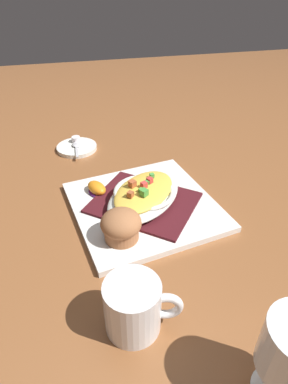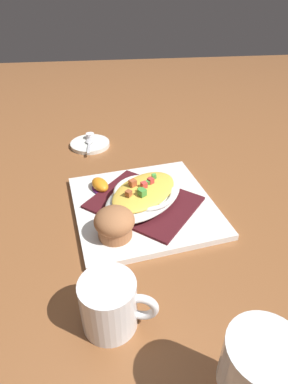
{
  "view_description": "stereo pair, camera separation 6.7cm",
  "coord_description": "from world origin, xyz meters",
  "px_view_note": "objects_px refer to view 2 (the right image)",
  "views": [
    {
      "loc": [
        -0.13,
        -0.53,
        0.43
      ],
      "look_at": [
        0.0,
        0.0,
        0.04
      ],
      "focal_mm": 30.5,
      "sensor_mm": 36.0,
      "label": 1
    },
    {
      "loc": [
        -0.06,
        -0.55,
        0.43
      ],
      "look_at": [
        0.0,
        0.0,
        0.04
      ],
      "focal_mm": 30.5,
      "sensor_mm": 36.0,
      "label": 2
    }
  ],
  "objects_px": {
    "creamer_saucer": "(90,144)",
    "gratin_dish": "(144,194)",
    "stemmed_glass": "(259,369)",
    "spoon": "(90,142)",
    "coffee_mug": "(110,306)",
    "creamer_cup_0": "(90,136)",
    "muffin": "(115,223)",
    "orange_garnish": "(100,185)",
    "square_plate": "(144,206)"
  },
  "relations": [
    {
      "from": "creamer_saucer",
      "to": "creamer_cup_0",
      "type": "relative_size",
      "value": 4.62
    },
    {
      "from": "square_plate",
      "to": "creamer_saucer",
      "type": "distance_m",
      "value": 0.33
    },
    {
      "from": "gratin_dish",
      "to": "spoon",
      "type": "bearing_deg",
      "value": 111.73
    },
    {
      "from": "muffin",
      "to": "gratin_dish",
      "type": "bearing_deg",
      "value": 54.61
    },
    {
      "from": "gratin_dish",
      "to": "stemmed_glass",
      "type": "xyz_separation_m",
      "value": [
        0.07,
        -0.39,
        0.05
      ]
    },
    {
      "from": "stemmed_glass",
      "to": "coffee_mug",
      "type": "bearing_deg",
      "value": 139.35
    },
    {
      "from": "muffin",
      "to": "orange_garnish",
      "type": "xyz_separation_m",
      "value": [
        -0.03,
        0.16,
        -0.02
      ]
    },
    {
      "from": "gratin_dish",
      "to": "creamer_saucer",
      "type": "xyz_separation_m",
      "value": [
        -0.12,
        0.31,
        -0.03
      ]
    },
    {
      "from": "creamer_saucer",
      "to": "gratin_dish",
      "type": "bearing_deg",
      "value": -68.69
    },
    {
      "from": "orange_garnish",
      "to": "creamer_saucer",
      "type": "bearing_deg",
      "value": 96.58
    },
    {
      "from": "stemmed_glass",
      "to": "muffin",
      "type": "bearing_deg",
      "value": 114.56
    },
    {
      "from": "creamer_saucer",
      "to": "spoon",
      "type": "bearing_deg",
      "value": -92.26
    },
    {
      "from": "creamer_saucer",
      "to": "creamer_cup_0",
      "type": "height_order",
      "value": "creamer_cup_0"
    },
    {
      "from": "muffin",
      "to": "spoon",
      "type": "xyz_separation_m",
      "value": [
        -0.05,
        0.39,
        -0.03
      ]
    },
    {
      "from": "muffin",
      "to": "creamer_cup_0",
      "type": "bearing_deg",
      "value": 97.21
    },
    {
      "from": "gratin_dish",
      "to": "orange_garnish",
      "type": "xyz_separation_m",
      "value": [
        -0.09,
        0.06,
        -0.01
      ]
    },
    {
      "from": "orange_garnish",
      "to": "creamer_saucer",
      "type": "xyz_separation_m",
      "value": [
        -0.03,
        0.24,
        -0.02
      ]
    },
    {
      "from": "spoon",
      "to": "creamer_cup_0",
      "type": "distance_m",
      "value": 0.03
    },
    {
      "from": "spoon",
      "to": "creamer_cup_0",
      "type": "xyz_separation_m",
      "value": [
        0.0,
        0.03,
        0.0
      ]
    },
    {
      "from": "stemmed_glass",
      "to": "creamer_cup_0",
      "type": "xyz_separation_m",
      "value": [
        -0.19,
        0.72,
        -0.07
      ]
    },
    {
      "from": "square_plate",
      "to": "muffin",
      "type": "distance_m",
      "value": 0.12
    },
    {
      "from": "square_plate",
      "to": "orange_garnish",
      "type": "height_order",
      "value": "orange_garnish"
    },
    {
      "from": "muffin",
      "to": "coffee_mug",
      "type": "relative_size",
      "value": 0.68
    },
    {
      "from": "square_plate",
      "to": "stemmed_glass",
      "type": "height_order",
      "value": "stemmed_glass"
    },
    {
      "from": "square_plate",
      "to": "gratin_dish",
      "type": "bearing_deg",
      "value": -148.17
    },
    {
      "from": "coffee_mug",
      "to": "creamer_saucer",
      "type": "distance_m",
      "value": 0.57
    },
    {
      "from": "square_plate",
      "to": "coffee_mug",
      "type": "bearing_deg",
      "value": -106.74
    },
    {
      "from": "creamer_saucer",
      "to": "spoon",
      "type": "relative_size",
      "value": 1.24
    },
    {
      "from": "stemmed_glass",
      "to": "square_plate",
      "type": "bearing_deg",
      "value": 100.51
    },
    {
      "from": "muffin",
      "to": "spoon",
      "type": "height_order",
      "value": "muffin"
    },
    {
      "from": "gratin_dish",
      "to": "orange_garnish",
      "type": "distance_m",
      "value": 0.11
    },
    {
      "from": "orange_garnish",
      "to": "stemmed_glass",
      "type": "xyz_separation_m",
      "value": [
        0.16,
        -0.46,
        0.07
      ]
    },
    {
      "from": "stemmed_glass",
      "to": "spoon",
      "type": "xyz_separation_m",
      "value": [
        -0.19,
        0.69,
        -0.08
      ]
    },
    {
      "from": "orange_garnish",
      "to": "stemmed_glass",
      "type": "height_order",
      "value": "stemmed_glass"
    },
    {
      "from": "coffee_mug",
      "to": "creamer_cup_0",
      "type": "xyz_separation_m",
      "value": [
        -0.04,
        0.59,
        -0.02
      ]
    },
    {
      "from": "square_plate",
      "to": "creamer_cup_0",
      "type": "xyz_separation_m",
      "value": [
        -0.12,
        0.33,
        0.01
      ]
    },
    {
      "from": "square_plate",
      "to": "muffin",
      "type": "bearing_deg",
      "value": -125.4
    },
    {
      "from": "square_plate",
      "to": "orange_garnish",
      "type": "relative_size",
      "value": 4.65
    },
    {
      "from": "creamer_cup_0",
      "to": "creamer_saucer",
      "type": "bearing_deg",
      "value": -92.26
    },
    {
      "from": "gratin_dish",
      "to": "stemmed_glass",
      "type": "bearing_deg",
      "value": -79.48
    },
    {
      "from": "square_plate",
      "to": "creamer_cup_0",
      "type": "distance_m",
      "value": 0.35
    },
    {
      "from": "gratin_dish",
      "to": "creamer_saucer",
      "type": "bearing_deg",
      "value": 111.31
    },
    {
      "from": "square_plate",
      "to": "creamer_cup_0",
      "type": "relative_size",
      "value": 11.99
    },
    {
      "from": "muffin",
      "to": "orange_garnish",
      "type": "relative_size",
      "value": 1.21
    },
    {
      "from": "creamer_cup_0",
      "to": "gratin_dish",
      "type": "bearing_deg",
      "value": -70.32
    },
    {
      "from": "orange_garnish",
      "to": "creamer_cup_0",
      "type": "relative_size",
      "value": 2.58
    },
    {
      "from": "square_plate",
      "to": "gratin_dish",
      "type": "height_order",
      "value": "gratin_dish"
    },
    {
      "from": "muffin",
      "to": "creamer_saucer",
      "type": "relative_size",
      "value": 0.68
    },
    {
      "from": "gratin_dish",
      "to": "muffin",
      "type": "height_order",
      "value": "muffin"
    },
    {
      "from": "gratin_dish",
      "to": "spoon",
      "type": "xyz_separation_m",
      "value": [
        -0.12,
        0.3,
        -0.02
      ]
    }
  ]
}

